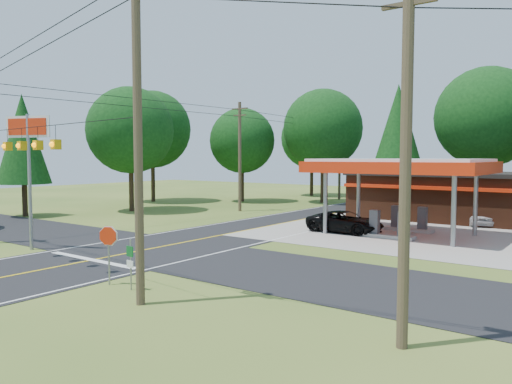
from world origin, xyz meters
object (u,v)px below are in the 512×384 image
Objects in this scene: suv_car at (345,222)px; gas_canopy at (400,168)px; octagonal_stop_sign at (108,241)px; sedan_car at (479,216)px; big_stop_sign at (28,148)px.

gas_canopy is at bearing -66.69° from suv_car.
gas_canopy is 4.54× the size of octagonal_stop_sign.
sedan_car is 1.74× the size of octagonal_stop_sign.
big_stop_sign reaches higher than sedan_car.
suv_car is at bearing -158.01° from gas_canopy.
sedan_car is at bearing 69.44° from gas_canopy.
big_stop_sign reaches higher than suv_car.
octagonal_stop_sign is (-7.50, -27.01, 1.04)m from sedan_car.
big_stop_sign is (-17.00, -24.86, 4.74)m from sedan_car.
big_stop_sign is (-14.00, -16.86, 1.17)m from gas_canopy.
gas_canopy is 1.46× the size of big_stop_sign.
sedan_car is (6.19, 9.29, -0.01)m from suv_car.
big_stop_sign is at bearing 167.22° from octagonal_stop_sign.
big_stop_sign reaches higher than octagonal_stop_sign.
big_stop_sign reaches higher than gas_canopy.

